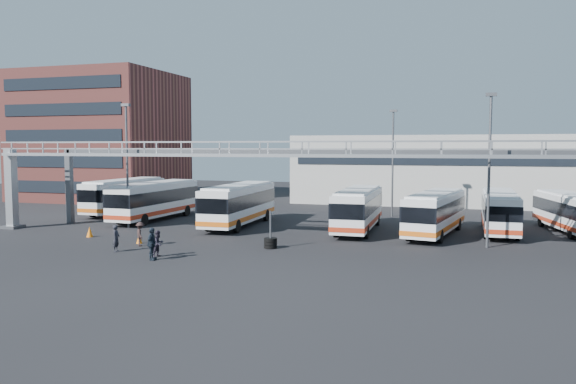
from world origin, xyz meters
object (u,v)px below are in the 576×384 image
(bus_3, at_px, (239,203))
(bus_8, at_px, (569,211))
(light_pole_left, at_px, (127,159))
(pedestrian_a, at_px, (116,238))
(pedestrian_c, at_px, (140,234))
(bus_5, at_px, (358,208))
(cone_right, at_px, (90,232))
(tire_stack, at_px, (271,242))
(light_pole_mid, at_px, (489,162))
(bus_1, at_px, (155,199))
(pedestrian_b, at_px, (158,244))
(pedestrian_d, at_px, (152,244))
(cone_left, at_px, (139,239))
(bus_6, at_px, (435,212))
(bus_0, at_px, (125,195))
(light_pole_back, at_px, (393,157))
(bus_7, at_px, (500,210))

(bus_3, xyz_separation_m, bus_8, (26.06, 4.06, -0.25))
(light_pole_left, xyz_separation_m, bus_3, (8.34, 3.77, -3.78))
(pedestrian_a, distance_m, pedestrian_c, 2.25)
(bus_5, relative_size, cone_right, 14.29)
(bus_3, relative_size, tire_stack, 4.70)
(tire_stack, bearing_deg, light_pole_left, 159.19)
(light_pole_mid, height_order, bus_1, light_pole_mid)
(tire_stack, bearing_deg, pedestrian_c, -168.09)
(pedestrian_b, bearing_deg, pedestrian_d, -159.40)
(bus_5, distance_m, bus_8, 16.40)
(bus_8, bearing_deg, bus_3, 177.96)
(bus_1, bearing_deg, cone_left, -62.39)
(pedestrian_a, xyz_separation_m, cone_right, (-5.32, 4.47, -0.47))
(light_pole_mid, bearing_deg, bus_6, 128.98)
(bus_0, height_order, bus_8, bus_0)
(pedestrian_d, bearing_deg, bus_5, -40.60)
(bus_3, relative_size, bus_8, 1.12)
(light_pole_back, relative_size, bus_1, 0.88)
(bus_5, xyz_separation_m, bus_6, (5.97, -0.48, -0.05))
(bus_0, bearing_deg, light_pole_left, -54.75)
(light_pole_left, relative_size, bus_3, 0.88)
(light_pole_left, distance_m, pedestrian_a, 11.87)
(bus_7, bearing_deg, light_pole_left, -167.58)
(cone_left, distance_m, cone_right, 5.24)
(pedestrian_a, relative_size, tire_stack, 0.69)
(bus_0, bearing_deg, cone_left, -53.35)
(bus_6, height_order, cone_right, bus_6)
(bus_0, distance_m, pedestrian_d, 24.96)
(light_pole_left, bearing_deg, pedestrian_b, -49.50)
(bus_5, bearing_deg, cone_left, -144.35)
(pedestrian_d, bearing_deg, tire_stack, -51.24)
(pedestrian_a, height_order, pedestrian_c, pedestrian_a)
(cone_left, distance_m, tire_stack, 9.36)
(bus_5, xyz_separation_m, bus_8, (15.91, 3.98, -0.16))
(bus_1, bearing_deg, light_pole_back, 25.64)
(bus_6, distance_m, cone_right, 25.97)
(bus_6, xyz_separation_m, pedestrian_a, (-19.22, -12.85, -0.96))
(bus_1, distance_m, bus_5, 19.02)
(bus_0, height_order, bus_7, bus_0)
(light_pole_left, xyz_separation_m, bus_8, (34.40, 7.84, -4.03))
(light_pole_left, distance_m, cone_right, 7.32)
(bus_1, distance_m, bus_7, 29.70)
(bus_1, height_order, pedestrian_d, bus_1)
(pedestrian_a, height_order, cone_left, pedestrian_a)
(pedestrian_b, bearing_deg, pedestrian_c, 57.71)
(bus_3, height_order, cone_right, bus_3)
(bus_0, xyz_separation_m, bus_1, (5.60, -3.69, 0.02))
(pedestrian_a, bearing_deg, pedestrian_c, -19.75)
(tire_stack, bearing_deg, bus_8, 33.41)
(bus_6, distance_m, pedestrian_d, 21.38)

